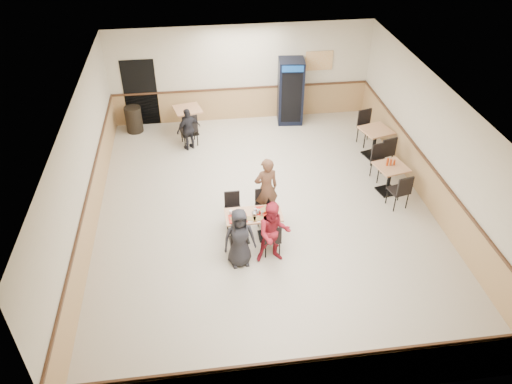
{
  "coord_description": "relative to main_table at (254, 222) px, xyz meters",
  "views": [
    {
      "loc": [
        -1.49,
        -9.44,
        7.41
      ],
      "look_at": [
        -0.29,
        -0.5,
        0.97
      ],
      "focal_mm": 35.0,
      "sensor_mm": 36.0,
      "label": 1
    }
  ],
  "objects": [
    {
      "name": "side_table_far_chair_north",
      "position": [
        3.83,
        3.77,
        0.08
      ],
      "size": [
        0.6,
        0.6,
        1.04
      ],
      "primitive_type": null,
      "rotation": [
        0.0,
        0.0,
        0.28
      ],
      "color": "black",
      "rests_on": "ground"
    },
    {
      "name": "side_table_near",
      "position": [
        3.62,
        1.34,
        0.07
      ],
      "size": [
        0.86,
        0.86,
        0.77
      ],
      "rotation": [
        0.0,
        0.0,
        0.23
      ],
      "color": "black",
      "rests_on": "ground"
    },
    {
      "name": "trash_bin",
      "position": [
        -2.97,
        5.46,
        -0.05
      ],
      "size": [
        0.5,
        0.5,
        0.8
      ],
      "primitive_type": "cylinder",
      "color": "black",
      "rests_on": "ground"
    },
    {
      "name": "main_table",
      "position": [
        0.0,
        0.0,
        0.0
      ],
      "size": [
        1.26,
        0.64,
        0.67
      ],
      "rotation": [
        0.0,
        0.0,
        0.01
      ],
      "color": "black",
      "rests_on": "ground"
    },
    {
      "name": "lone_diner",
      "position": [
        -1.32,
        4.18,
        0.18
      ],
      "size": [
        0.8,
        0.61,
        1.26
      ],
      "primitive_type": "imported",
      "rotation": [
        0.0,
        0.0,
        3.62
      ],
      "color": "black",
      "rests_on": "ground"
    },
    {
      "name": "diner_woman_right",
      "position": [
        0.32,
        -0.75,
        0.29
      ],
      "size": [
        0.73,
        0.57,
        1.47
      ],
      "primitive_type": "imported",
      "rotation": [
        0.0,
        0.0,
        -0.02
      ],
      "color": "maroon",
      "rests_on": "ground"
    },
    {
      "name": "pepsi_cooler",
      "position": [
        1.87,
        5.51,
        0.56
      ],
      "size": [
        0.83,
        0.84,
        2.01
      ],
      "rotation": [
        0.0,
        0.0,
        -0.1
      ],
      "color": "black",
      "rests_on": "ground"
    },
    {
      "name": "condiment_caddy",
      "position": [
        3.59,
        1.39,
        0.41
      ],
      "size": [
        0.23,
        0.06,
        0.2
      ],
      "color": "#A4320B",
      "rests_on": "side_table_near"
    },
    {
      "name": "back_table_chair_lone",
      "position": [
        -1.32,
        4.46,
        0.08
      ],
      "size": [
        0.58,
        0.58,
        1.04
      ],
      "primitive_type": null,
      "rotation": [
        0.0,
        0.0,
        3.37
      ],
      "color": "black",
      "rests_on": "ground"
    },
    {
      "name": "main_chairs",
      "position": [
        -0.04,
        -0.0,
        -0.02
      ],
      "size": [
        1.12,
        1.48,
        0.85
      ],
      "rotation": [
        0.0,
        0.0,
        0.01
      ],
      "color": "black",
      "rests_on": "ground"
    },
    {
      "name": "side_table_far_chair_south",
      "position": [
        3.83,
        2.45,
        0.08
      ],
      "size": [
        0.6,
        0.6,
        1.04
      ],
      "primitive_type": null,
      "rotation": [
        0.0,
        0.0,
        3.42
      ],
      "color": "black",
      "rests_on": "ground"
    },
    {
      "name": "side_table_far",
      "position": [
        3.83,
        3.11,
        0.1
      ],
      "size": [
        0.95,
        0.95,
        0.82
      ],
      "rotation": [
        0.0,
        0.0,
        0.28
      ],
      "color": "black",
      "rests_on": "ground"
    },
    {
      "name": "room_shell",
      "position": [
        2.17,
        3.46,
        0.13
      ],
      "size": [
        10.0,
        10.0,
        10.0
      ],
      "color": "silver",
      "rests_on": "ground"
    },
    {
      "name": "tabletop_clutter",
      "position": [
        0.01,
        -0.05,
        0.25
      ],
      "size": [
        1.1,
        0.55,
        0.12
      ],
      "rotation": [
        0.0,
        0.0,
        0.01
      ],
      "color": "red",
      "rests_on": "main_table"
    },
    {
      "name": "side_table_near_chair_north",
      "position": [
        3.62,
        1.95,
        0.04
      ],
      "size": [
        0.54,
        0.54,
        0.97
      ],
      "primitive_type": null,
      "rotation": [
        0.0,
        0.0,
        0.23
      ],
      "color": "black",
      "rests_on": "ground"
    },
    {
      "name": "diner_woman_left",
      "position": [
        -0.39,
        -0.76,
        0.25
      ],
      "size": [
        0.72,
        0.51,
        1.38
      ],
      "primitive_type": "imported",
      "rotation": [
        0.0,
        0.0,
        0.11
      ],
      "color": "black",
      "rests_on": "ground"
    },
    {
      "name": "side_table_near_chair_south",
      "position": [
        3.62,
        0.72,
        0.04
      ],
      "size": [
        0.54,
        0.54,
        0.97
      ],
      "primitive_type": null,
      "rotation": [
        0.0,
        0.0,
        3.37
      ],
      "color": "black",
      "rests_on": "ground"
    },
    {
      "name": "diner_man_opposite",
      "position": [
        0.39,
        0.76,
        0.35
      ],
      "size": [
        0.64,
        0.49,
        1.59
      ],
      "primitive_type": "imported",
      "rotation": [
        0.0,
        0.0,
        3.34
      ],
      "color": "brown",
      "rests_on": "ground"
    },
    {
      "name": "back_table",
      "position": [
        -1.32,
        5.11,
        0.1
      ],
      "size": [
        0.92,
        0.92,
        0.82
      ],
      "rotation": [
        0.0,
        0.0,
        0.23
      ],
      "color": "black",
      "rests_on": "ground"
    },
    {
      "name": "ground",
      "position": [
        0.4,
        0.91,
        -0.44
      ],
      "size": [
        10.0,
        10.0,
        0.0
      ],
      "primitive_type": "plane",
      "color": "beige",
      "rests_on": "ground"
    }
  ]
}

